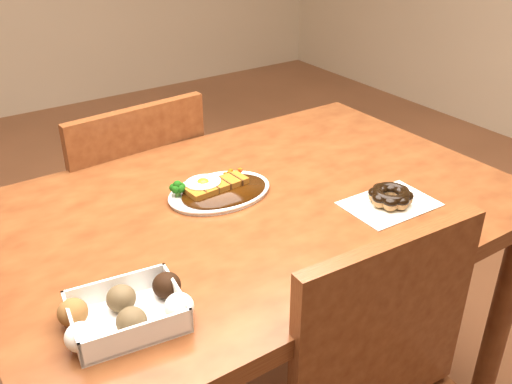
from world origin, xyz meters
TOP-DOWN VIEW (x-y plane):
  - table at (0.00, 0.00)m, footprint 1.20×0.80m
  - chair_far at (-0.11, 0.53)m, footprint 0.45×0.45m
  - katsu_curry_plate at (-0.05, 0.08)m, footprint 0.24×0.18m
  - donut_box at (-0.40, -0.21)m, footprint 0.21×0.16m
  - pon_de_ring at (0.24, -0.18)m, footprint 0.21×0.15m

SIDE VIEW (x-z plane):
  - chair_far at x=-0.11m, z-range 0.04..0.91m
  - table at x=0.00m, z-range 0.28..1.03m
  - katsu_curry_plate at x=-0.05m, z-range 0.74..0.79m
  - pon_de_ring at x=0.24m, z-range 0.75..0.79m
  - donut_box at x=-0.40m, z-range 0.75..0.80m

